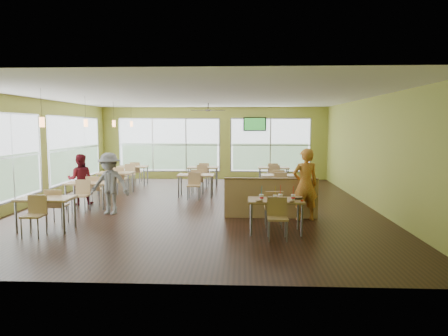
% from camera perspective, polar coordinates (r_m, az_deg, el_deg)
% --- Properties ---
extents(room, '(12.00, 12.04, 3.20)m').
position_cam_1_polar(room, '(11.82, -3.49, 2.29)').
color(room, black).
rests_on(room, ground).
extents(window_bays, '(9.24, 10.24, 2.38)m').
position_cam_1_polar(window_bays, '(15.34, -12.14, 2.55)').
color(window_bays, white).
rests_on(window_bays, room).
extents(main_table, '(1.22, 1.52, 0.87)m').
position_cam_1_polar(main_table, '(8.93, 7.38, -5.23)').
color(main_table, tan).
rests_on(main_table, floor).
extents(half_wall_divider, '(2.40, 0.14, 1.04)m').
position_cam_1_polar(half_wall_divider, '(10.37, 6.71, -4.25)').
color(half_wall_divider, tan).
rests_on(half_wall_divider, floor).
extents(dining_tables, '(6.92, 8.72, 0.87)m').
position_cam_1_polar(dining_tables, '(13.75, -7.06, -1.28)').
color(dining_tables, tan).
rests_on(dining_tables, floor).
extents(pendant_lights, '(0.11, 7.31, 0.86)m').
position_cam_1_polar(pendant_lights, '(13.18, -17.24, 6.13)').
color(pendant_lights, '#2D2119').
rests_on(pendant_lights, ceiling).
extents(ceiling_fan, '(1.25, 1.25, 0.29)m').
position_cam_1_polar(ceiling_fan, '(14.79, -2.28, 8.26)').
color(ceiling_fan, '#2D2119').
rests_on(ceiling_fan, ceiling).
extents(tv_backwall, '(1.00, 0.07, 0.60)m').
position_cam_1_polar(tv_backwall, '(17.63, 4.41, 6.27)').
color(tv_backwall, black).
rests_on(tv_backwall, wall_back).
extents(man_plaid, '(0.74, 0.56, 1.81)m').
position_cam_1_polar(man_plaid, '(10.20, 11.51, -2.33)').
color(man_plaid, '#D25217').
rests_on(man_plaid, floor).
extents(patron_maroon, '(0.87, 0.75, 1.53)m').
position_cam_1_polar(patron_maroon, '(12.76, -19.85, -1.54)').
color(patron_maroon, '#591118').
rests_on(patron_maroon, floor).
extents(patron_grey, '(1.15, 0.77, 1.65)m').
position_cam_1_polar(patron_grey, '(11.14, -16.03, -2.15)').
color(patron_grey, slate).
rests_on(patron_grey, floor).
extents(cup_blue, '(0.10, 0.10, 0.35)m').
position_cam_1_polar(cup_blue, '(8.73, 5.38, -4.19)').
color(cup_blue, white).
rests_on(cup_blue, main_table).
extents(cup_yellow, '(0.10, 0.10, 0.36)m').
position_cam_1_polar(cup_yellow, '(8.69, 7.31, -4.26)').
color(cup_yellow, white).
rests_on(cup_yellow, main_table).
extents(cup_red_near, '(0.10, 0.10, 0.37)m').
position_cam_1_polar(cup_red_near, '(8.80, 8.05, -4.13)').
color(cup_red_near, white).
rests_on(cup_red_near, main_table).
extents(cup_red_far, '(0.10, 0.10, 0.35)m').
position_cam_1_polar(cup_red_far, '(8.82, 9.85, -4.16)').
color(cup_red_far, white).
rests_on(cup_red_far, main_table).
extents(food_basket, '(0.23, 0.23, 0.05)m').
position_cam_1_polar(food_basket, '(9.01, 10.48, -4.21)').
color(food_basket, black).
rests_on(food_basket, main_table).
extents(ketchup_cup, '(0.06, 0.06, 0.03)m').
position_cam_1_polar(ketchup_cup, '(8.78, 11.08, -4.60)').
color(ketchup_cup, '#A11400').
rests_on(ketchup_cup, main_table).
extents(wrapper_left, '(0.17, 0.15, 0.04)m').
position_cam_1_polar(wrapper_left, '(8.59, 5.03, -4.70)').
color(wrapper_left, '#A77951').
rests_on(wrapper_left, main_table).
extents(wrapper_mid, '(0.22, 0.21, 0.05)m').
position_cam_1_polar(wrapper_mid, '(9.03, 7.91, -4.19)').
color(wrapper_mid, '#A77951').
rests_on(wrapper_mid, main_table).
extents(wrapper_right, '(0.14, 0.13, 0.03)m').
position_cam_1_polar(wrapper_right, '(8.64, 9.67, -4.72)').
color(wrapper_right, '#A77951').
rests_on(wrapper_right, main_table).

